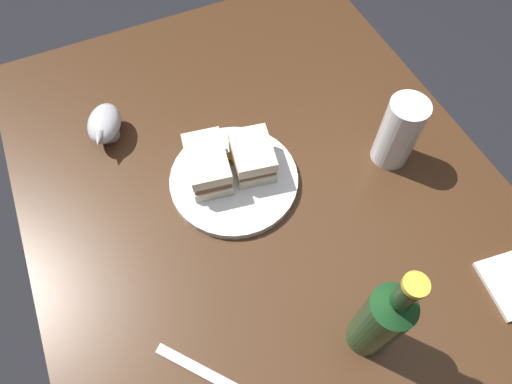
{
  "coord_description": "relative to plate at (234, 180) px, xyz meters",
  "views": [
    {
      "loc": [
        0.33,
        -0.2,
        1.5
      ],
      "look_at": [
        -0.06,
        -0.02,
        0.78
      ],
      "focal_mm": 30.67,
      "sensor_mm": 36.0,
      "label": 1
    }
  ],
  "objects": [
    {
      "name": "plate",
      "position": [
        0.0,
        0.0,
        0.0
      ],
      "size": [
        0.25,
        0.25,
        0.02
      ],
      "primitive_type": "cylinder",
      "color": "white",
      "rests_on": "dining_table"
    },
    {
      "name": "potato_wedge_left_edge",
      "position": [
        -0.04,
        0.02,
        0.02
      ],
      "size": [
        0.04,
        0.04,
        0.02
      ],
      "primitive_type": "cube",
      "rotation": [
        0.0,
        0.0,
        2.38
      ],
      "color": "#AD702D",
      "rests_on": "plate"
    },
    {
      "name": "potato_wedge_right_edge",
      "position": [
        -0.04,
        0.04,
        0.02
      ],
      "size": [
        0.03,
        0.06,
        0.02
      ],
      "primitive_type": "cube",
      "rotation": [
        0.0,
        0.0,
        1.87
      ],
      "color": "gold",
      "rests_on": "plate"
    },
    {
      "name": "sandwich_half_left",
      "position": [
        -0.01,
        0.05,
        0.04
      ],
      "size": [
        0.11,
        0.09,
        0.06
      ],
      "color": "beige",
      "rests_on": "plate"
    },
    {
      "name": "cider_bottle",
      "position": [
        0.37,
        0.08,
        0.1
      ],
      "size": [
        0.07,
        0.07,
        0.27
      ],
      "color": "#19421E",
      "rests_on": "dining_table"
    },
    {
      "name": "gravy_boat",
      "position": [
        -0.22,
        -0.2,
        0.03
      ],
      "size": [
        0.12,
        0.1,
        0.06
      ],
      "color": "#B7B7BC",
      "rests_on": "dining_table"
    },
    {
      "name": "potato_wedge_front",
      "position": [
        -0.04,
        0.0,
        0.02
      ],
      "size": [
        0.03,
        0.05,
        0.01
      ],
      "primitive_type": "cube",
      "rotation": [
        0.0,
        0.0,
        4.34
      ],
      "color": "#B77F33",
      "rests_on": "plate"
    },
    {
      "name": "potato_wedge_middle",
      "position": [
        -0.03,
        -0.01,
        0.02
      ],
      "size": [
        0.04,
        0.03,
        0.01
      ],
      "primitive_type": "cube",
      "rotation": [
        0.0,
        0.0,
        2.93
      ],
      "color": "#B77F33",
      "rests_on": "plate"
    },
    {
      "name": "napkin",
      "position": [
        0.4,
        0.36,
        -0.0
      ],
      "size": [
        0.12,
        0.1,
        0.01
      ],
      "primitive_type": "cube",
      "rotation": [
        0.0,
        0.0,
        -0.13
      ],
      "color": "silver",
      "rests_on": "dining_table"
    },
    {
      "name": "sandwich_half_right",
      "position": [
        -0.03,
        -0.04,
        0.04
      ],
      "size": [
        0.13,
        0.09,
        0.07
      ],
      "color": "beige",
      "rests_on": "plate"
    },
    {
      "name": "dining_table",
      "position": [
        0.11,
        0.05,
        -0.39
      ],
      "size": [
        1.29,
        0.91,
        0.75
      ],
      "primitive_type": "cube",
      "color": "#422816",
      "rests_on": "ground"
    },
    {
      "name": "fork",
      "position": [
        0.31,
        -0.18,
        -0.0
      ],
      "size": [
        0.15,
        0.13,
        0.01
      ],
      "primitive_type": "cube",
      "rotation": [
        0.0,
        0.0,
        3.84
      ],
      "color": "silver",
      "rests_on": "dining_table"
    },
    {
      "name": "potato_wedge_back",
      "position": [
        -0.04,
        0.04,
        0.02
      ],
      "size": [
        0.05,
        0.03,
        0.02
      ],
      "primitive_type": "cube",
      "rotation": [
        0.0,
        0.0,
        5.85
      ],
      "color": "gold",
      "rests_on": "plate"
    },
    {
      "name": "pint_glass",
      "position": [
        0.07,
        0.32,
        0.06
      ],
      "size": [
        0.08,
        0.08,
        0.15
      ],
      "color": "white",
      "rests_on": "dining_table"
    },
    {
      "name": "ground_plane",
      "position": [
        0.11,
        0.05,
        -0.76
      ],
      "size": [
        6.0,
        6.0,
        0.0
      ],
      "primitive_type": "plane",
      "color": "black"
    }
  ]
}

